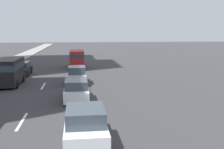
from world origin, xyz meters
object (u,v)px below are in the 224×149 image
(car_fourth, at_px, (85,126))
(car_third, at_px, (22,69))
(car_second, at_px, (76,90))
(van_seventh, at_px, (77,58))
(van_sixth, at_px, (9,70))
(car_fifth, at_px, (77,75))

(car_fourth, bearing_deg, car_third, 17.82)
(car_second, bearing_deg, van_seventh, -0.32)
(car_second, height_order, car_fourth, car_fourth)
(car_third, bearing_deg, van_sixth, 0.35)
(car_fifth, distance_m, van_seventh, 12.27)
(car_third, distance_m, van_seventh, 8.86)
(car_fifth, height_order, van_sixth, van_sixth)
(car_fourth, xyz_separation_m, van_seventh, (27.01, 0.30, 0.59))
(car_second, height_order, van_seventh, van_seventh)
(van_seventh, bearing_deg, car_fifth, 179.84)
(car_fifth, distance_m, van_sixth, 6.40)
(van_sixth, height_order, van_seventh, van_sixth)
(van_sixth, bearing_deg, car_fifth, 90.37)
(car_fourth, xyz_separation_m, van_sixth, (14.71, 6.70, 0.65))
(car_fifth, xyz_separation_m, van_seventh, (12.25, -0.03, 0.58))
(car_third, xyz_separation_m, van_sixth, (-6.25, -0.04, 0.71))
(car_fourth, bearing_deg, van_seventh, 0.63)
(car_third, height_order, van_sixth, van_sixth)
(van_sixth, bearing_deg, car_fourth, 24.49)
(car_fourth, distance_m, car_fifth, 14.76)
(car_second, distance_m, car_fifth, 6.70)
(van_seventh, bearing_deg, car_third, 133.16)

